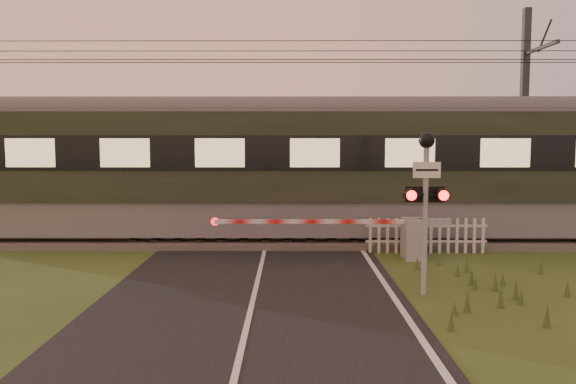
{
  "coord_description": "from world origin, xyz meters",
  "views": [
    {
      "loc": [
        0.72,
        -10.69,
        3.05
      ],
      "look_at": [
        0.66,
        3.2,
        1.82
      ],
      "focal_mm": 35.0,
      "sensor_mm": 36.0,
      "label": 1
    }
  ],
  "objects_px": {
    "picket_fence": "(427,235)",
    "catenary_mast": "(524,117)",
    "crossing_signal": "(426,184)",
    "boom_gate": "(403,236)"
  },
  "relations": [
    {
      "from": "crossing_signal",
      "to": "catenary_mast",
      "type": "relative_size",
      "value": 0.43
    },
    {
      "from": "crossing_signal",
      "to": "picket_fence",
      "type": "relative_size",
      "value": 0.97
    },
    {
      "from": "picket_fence",
      "to": "boom_gate",
      "type": "bearing_deg",
      "value": -137.46
    },
    {
      "from": "picket_fence",
      "to": "catenary_mast",
      "type": "bearing_deg",
      "value": 43.97
    },
    {
      "from": "boom_gate",
      "to": "crossing_signal",
      "type": "distance_m",
      "value": 3.86
    },
    {
      "from": "crossing_signal",
      "to": "catenary_mast",
      "type": "distance_m",
      "value": 10.06
    },
    {
      "from": "boom_gate",
      "to": "crossing_signal",
      "type": "height_order",
      "value": "crossing_signal"
    },
    {
      "from": "crossing_signal",
      "to": "catenary_mast",
      "type": "xyz_separation_m",
      "value": [
        5.35,
        8.35,
        1.7
      ]
    },
    {
      "from": "picket_fence",
      "to": "catenary_mast",
      "type": "height_order",
      "value": "catenary_mast"
    },
    {
      "from": "crossing_signal",
      "to": "catenary_mast",
      "type": "bearing_deg",
      "value": 57.32
    }
  ]
}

